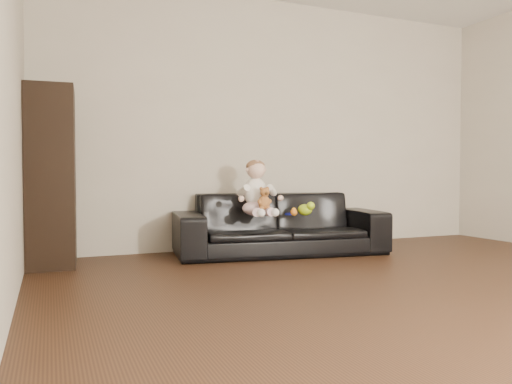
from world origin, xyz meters
name	(u,v)px	position (x,y,z in m)	size (l,w,h in m)	color
floor	(488,308)	(0.00, 0.00, 0.00)	(5.50, 5.50, 0.00)	#3A2214
wall_back	(282,125)	(0.00, 2.75, 1.30)	(5.00, 5.00, 0.00)	#BDB39F
sofa	(279,224)	(-0.26, 2.25, 0.29)	(1.99, 0.78, 0.58)	black
cabinet	(51,177)	(-2.29, 2.35, 0.74)	(0.37, 0.51, 1.49)	black
shelf_item	(53,137)	(-2.27, 2.35, 1.08)	(0.18, 0.25, 0.28)	silver
baby	(257,191)	(-0.55, 2.14, 0.61)	(0.40, 0.47, 0.52)	silver
teddy_bear	(264,199)	(-0.54, 1.98, 0.55)	(0.12, 0.12, 0.20)	#A0612D
toy_green	(305,210)	(-0.11, 2.01, 0.44)	(0.13, 0.15, 0.11)	#9FCC18
toy_rattle	(294,212)	(-0.23, 2.01, 0.42)	(0.07, 0.07, 0.07)	orange
toy_blue_disc	(291,214)	(-0.20, 2.13, 0.39)	(0.11, 0.11, 0.02)	#1A21D2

